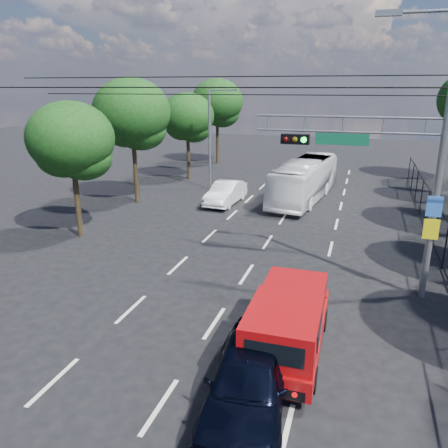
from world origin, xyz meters
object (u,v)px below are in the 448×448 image
at_px(white_bus, 305,180).
at_px(white_van, 226,193).
at_px(navy_hatchback, 249,379).
at_px(red_pickup, 289,322).
at_px(signal_mast, 403,149).

distance_m(white_bus, white_van, 5.36).
bearing_deg(white_van, navy_hatchback, -67.68).
bearing_deg(red_pickup, white_bus, 96.32).
bearing_deg(signal_mast, navy_hatchback, -113.97).
relative_size(navy_hatchback, white_van, 1.05).
bearing_deg(signal_mast, red_pickup, -119.41).
xyz_separation_m(navy_hatchback, white_van, (-6.14, 17.74, -0.06)).
bearing_deg(red_pickup, white_van, 113.47).
xyz_separation_m(signal_mast, white_van, (-9.42, 10.35, -4.53)).
bearing_deg(signal_mast, white_van, 132.31).
bearing_deg(signal_mast, white_bus, 110.23).
relative_size(signal_mast, navy_hatchback, 2.08).
relative_size(red_pickup, white_van, 1.18).
distance_m(red_pickup, white_van, 16.67).
relative_size(red_pickup, navy_hatchback, 1.12).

